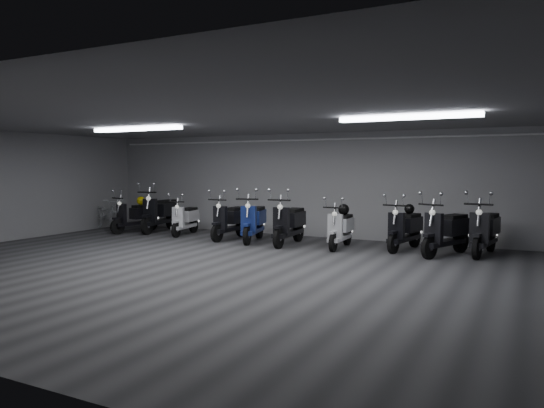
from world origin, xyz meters
The scene contains 20 objects.
floor centered at (0.00, 0.00, -0.01)m, with size 14.00×10.00×0.01m, color #323234.
ceiling centered at (0.00, 0.00, 2.80)m, with size 14.00×10.00×0.01m, color slate.
back_wall centered at (0.00, 5.00, 1.40)m, with size 14.00×0.01×2.80m, color gray.
fluor_strip_left centered at (-3.00, 1.00, 2.74)m, with size 2.40×0.18×0.08m, color white.
fluor_strip_right centered at (3.00, 1.00, 2.74)m, with size 2.40×0.18×0.08m, color white.
conduit centered at (0.00, 4.92, 2.62)m, with size 0.05×0.05×13.60m, color white.
scooter_0 centered at (-5.33, 3.45, 0.63)m, with size 0.56×1.69×1.26m, color black, non-canonical shape.
scooter_1 centered at (-4.73, 3.85, 0.74)m, with size 0.66×1.98×1.48m, color black, non-canonical shape.
scooter_2 centered at (-3.68, 3.64, 0.60)m, with size 0.54×1.61×1.20m, color silver, non-canonical shape.
scooter_3 centered at (-2.12, 3.49, 0.66)m, with size 0.60×1.79×1.33m, color black, non-canonical shape.
scooter_4 centered at (-1.37, 3.41, 0.69)m, with size 0.62×1.87×1.39m, color navy, non-canonical shape.
scooter_5 centered at (-0.33, 3.31, 0.70)m, with size 0.63×1.89×1.40m, color black, non-canonical shape.
scooter_6 centered at (0.97, 3.38, 0.62)m, with size 0.55×1.65×1.23m, color silver, non-canonical shape.
scooter_7 centered at (2.36, 3.77, 0.66)m, with size 0.59×1.77×1.32m, color black, non-canonical shape.
scooter_8 centered at (3.30, 3.45, 0.70)m, with size 0.63×1.88×1.40m, color black, non-canonical shape.
scooter_9 centered at (4.04, 3.88, 0.71)m, with size 0.63×1.90×1.41m, color black, non-canonical shape.
bicycle centered at (-6.50, 3.52, 0.58)m, with size 0.63×1.79×1.16m, color silver.
helmet_0 centered at (-5.28, 3.67, 0.91)m, with size 0.25×0.25×0.25m, color #C3AE0B.
helmet_1 centered at (2.41, 4.01, 0.93)m, with size 0.23×0.23×0.23m, color black.
helmet_2 centered at (0.96, 3.61, 0.89)m, with size 0.26×0.26×0.26m, color black.
Camera 1 is at (4.96, -7.91, 1.90)m, focal length 33.98 mm.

